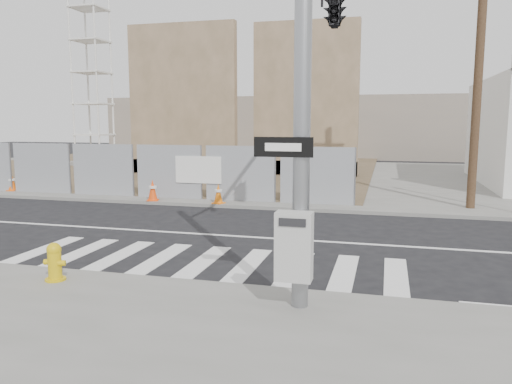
% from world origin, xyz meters
% --- Properties ---
extents(ground, '(100.00, 100.00, 0.00)m').
position_xyz_m(ground, '(0.00, 0.00, 0.00)').
color(ground, black).
rests_on(ground, ground).
extents(sidewalk_far, '(50.00, 20.00, 0.12)m').
position_xyz_m(sidewalk_far, '(0.00, 14.00, 0.06)').
color(sidewalk_far, slate).
rests_on(sidewalk_far, ground).
extents(signal_pole, '(0.96, 5.87, 7.00)m').
position_xyz_m(signal_pole, '(2.49, -2.05, 4.78)').
color(signal_pole, gray).
rests_on(signal_pole, sidewalk_near).
extents(chain_link_fence, '(24.60, 0.04, 2.00)m').
position_xyz_m(chain_link_fence, '(-10.00, 5.00, 1.12)').
color(chain_link_fence, gray).
rests_on(chain_link_fence, sidewalk_far).
extents(concrete_wall_left, '(6.00, 1.30, 8.00)m').
position_xyz_m(concrete_wall_left, '(-7.00, 13.08, 3.38)').
color(concrete_wall_left, brown).
rests_on(concrete_wall_left, sidewalk_far).
extents(concrete_wall_right, '(5.50, 1.30, 8.00)m').
position_xyz_m(concrete_wall_right, '(-0.50, 14.08, 3.38)').
color(concrete_wall_right, brown).
rests_on(concrete_wall_right, sidewalk_far).
extents(crane_tower, '(2.60, 2.60, 18.15)m').
position_xyz_m(crane_tower, '(-15.00, 17.00, 9.02)').
color(crane_tower, slate).
rests_on(crane_tower, sidewalk_far).
extents(utility_pole_right, '(1.60, 0.28, 10.00)m').
position_xyz_m(utility_pole_right, '(6.50, 5.50, 5.20)').
color(utility_pole_right, '#4C3523').
rests_on(utility_pole_right, sidewalk_far).
extents(fire_hydrant, '(0.48, 0.48, 0.70)m').
position_xyz_m(fire_hydrant, '(-2.04, -4.68, 0.47)').
color(fire_hydrant, gold).
rests_on(fire_hydrant, sidewalk_near).
extents(traffic_cone_b, '(0.41, 0.41, 0.72)m').
position_xyz_m(traffic_cone_b, '(-11.37, 5.10, 0.47)').
color(traffic_cone_b, '#EF590C').
rests_on(traffic_cone_b, sidewalk_far).
extents(traffic_cone_c, '(0.49, 0.49, 0.77)m').
position_xyz_m(traffic_cone_c, '(-4.51, 4.22, 0.50)').
color(traffic_cone_c, '#F5460C').
rests_on(traffic_cone_c, sidewalk_far).
extents(traffic_cone_d, '(0.47, 0.47, 0.71)m').
position_xyz_m(traffic_cone_d, '(-1.97, 4.22, 0.46)').
color(traffic_cone_d, orange).
rests_on(traffic_cone_d, sidewalk_far).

